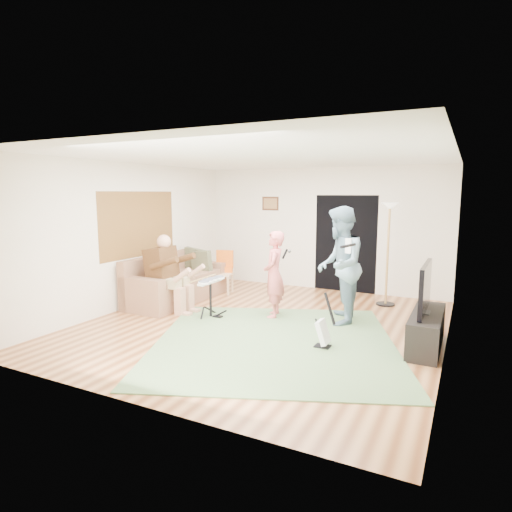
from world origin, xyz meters
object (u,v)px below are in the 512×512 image
Objects in this scene: singer at (274,274)px; torchiere_lamp at (388,236)px; dining_chair at (224,278)px; sofa at (173,285)px; guitarist at (339,265)px; television at (425,288)px; tv_cabinet at (426,330)px; drum_kit at (211,300)px; guitar_spare at (323,332)px.

singer is 0.77× the size of torchiere_lamp.
sofa is at bearing -133.66° from dining_chair.
singer reaches higher than sofa.
guitarist is 1.73× the size of television.
dining_chair is (0.57, 1.02, 0.02)m from sofa.
guitarist reaches higher than tv_cabinet.
sofa is 1.16m from dining_chair.
drum_kit is 2.29m from guitar_spare.
torchiere_lamp reaches higher than guitarist.
tv_cabinet is (4.80, -0.56, -0.06)m from sofa.
television is at bearing 28.15° from guitar_spare.
television is (1.23, 0.66, 0.62)m from guitar_spare.
singer reaches higher than tv_cabinet.
drum_kit reaches higher than tv_cabinet.
sofa is 2.85× the size of guitar_spare.
guitarist reaches higher than guitar_spare.
sofa is at bearing 173.36° from tv_cabinet.
tv_cabinet is at bearing 27.21° from guitar_spare.
guitar_spare is 0.87× the size of dining_chair.
singer is 2.11m from dining_chair.
guitarist is 1.65m from torchiere_lamp.
guitar_spare is at bearing -152.79° from tv_cabinet.
guitarist reaches higher than singer.
torchiere_lamp is at bearing -5.33° from dining_chair.
guitar_spare is (0.15, -1.25, -0.74)m from guitarist.
guitarist reaches higher than drum_kit.
tv_cabinet is at bearing -66.50° from torchiere_lamp.
singer is 2.51m from television.
guitarist is 1.46m from guitar_spare.
drum_kit is (1.30, -0.65, -0.00)m from sofa.
dining_chair is at bearing -121.77° from guitarist.
torchiere_lamp reaches higher than guitar_spare.
guitar_spare is 0.71× the size of television.
drum_kit is 1.19m from singer.
dining_chair reaches higher than drum_kit.
television is at bearing -67.65° from torchiere_lamp.
torchiere_lamp is at bearing 149.19° from guitarist.
television is (4.19, -1.57, 0.52)m from dining_chair.
drum_kit is 0.35× the size of torchiere_lamp.
dining_chair is at bearing -170.79° from torchiere_lamp.
singer is at bearing -3.49° from sofa.
guitarist is at bearing 0.52° from sofa.
drum_kit is at bearing -26.54° from sofa.
torchiere_lamp is 1.76× the size of television.
dining_chair is (-0.74, 1.67, 0.02)m from drum_kit.
singer is 1.73m from guitar_spare.
drum_kit is 3.49m from television.
television is at bearing 1.52° from drum_kit.
torchiere_lamp is (0.51, 1.52, 0.38)m from guitarist.
guitarist is 2.12× the size of dining_chair.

